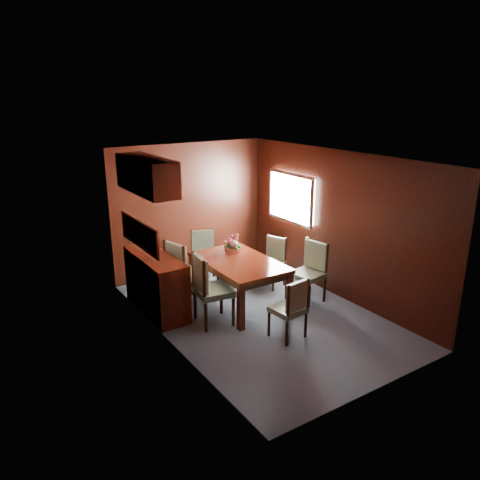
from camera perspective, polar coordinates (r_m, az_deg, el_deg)
ground at (r=7.24m, az=2.49°, el=-9.10°), size 4.50×4.50×0.00m
room_shell at (r=6.87m, az=0.35°, el=3.97°), size 3.06×4.52×2.41m
sideboard at (r=7.30m, az=-10.16°, el=-5.26°), size 0.48×1.40×0.90m
dining_table at (r=7.33m, az=-0.13°, el=-3.28°), size 1.00×1.59×0.74m
chair_left_near at (r=6.75m, az=-3.91°, el=-5.58°), size 0.55×0.57×1.08m
chair_left_far at (r=7.38m, az=-7.08°, el=-3.61°), size 0.60×0.61×1.07m
chair_right_near at (r=7.60m, az=8.65°, el=-3.41°), size 0.52×0.54×1.00m
chair_right_far at (r=8.16m, az=4.01°, el=-2.26°), size 0.51×0.52×0.87m
chair_head at (r=6.42m, az=6.31°, el=-7.97°), size 0.46×0.45×0.89m
chair_foot at (r=8.35m, az=-4.40°, el=-1.59°), size 0.54×0.53×0.92m
flower_centerpiece at (r=7.64m, az=-0.87°, el=-0.47°), size 0.29×0.29×0.29m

